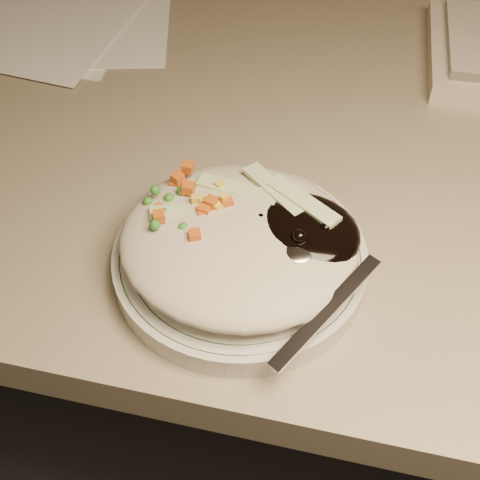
# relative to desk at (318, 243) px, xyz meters

# --- Properties ---
(desk) EXTENTS (1.40, 0.70, 0.74)m
(desk) POSITION_rel_desk_xyz_m (0.00, 0.00, 0.00)
(desk) COLOR gray
(desk) RESTS_ON ground
(plate) EXTENTS (0.21, 0.21, 0.02)m
(plate) POSITION_rel_desk_xyz_m (-0.05, -0.22, 0.21)
(plate) COLOR silver
(plate) RESTS_ON desk
(plate_rim) EXTENTS (0.20, 0.20, 0.00)m
(plate_rim) POSITION_rel_desk_xyz_m (-0.05, -0.22, 0.22)
(plate_rim) COLOR #144723
(plate_rim) RESTS_ON plate
(meal) EXTENTS (0.21, 0.19, 0.05)m
(meal) POSITION_rel_desk_xyz_m (-0.05, -0.22, 0.24)
(meal) COLOR #B1A78F
(meal) RESTS_ON plate
(papers) EXTENTS (0.42, 0.33, 0.00)m
(papers) POSITION_rel_desk_xyz_m (-0.42, 0.12, 0.20)
(papers) COLOR white
(papers) RESTS_ON desk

